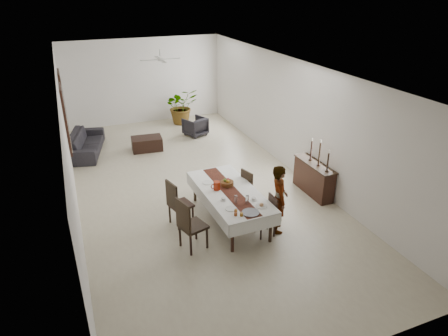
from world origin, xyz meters
TOP-DOWN VIEW (x-y plane):
  - floor at (0.00, 0.00)m, footprint 6.00×12.00m
  - ceiling at (0.00, 0.00)m, footprint 6.00×12.00m
  - wall_back at (0.00, 6.00)m, footprint 6.00×0.02m
  - wall_front at (0.00, -6.00)m, footprint 6.00×0.02m
  - wall_left at (-3.00, 0.00)m, footprint 0.02×12.00m
  - wall_right at (3.00, 0.00)m, footprint 0.02×12.00m
  - dining_table_top at (0.25, -1.91)m, footprint 1.06×2.44m
  - table_leg_fl at (-0.17, -3.07)m, footprint 0.07×0.07m
  - table_leg_fr at (0.72, -3.05)m, footprint 0.07×0.07m
  - table_leg_bl at (-0.22, -0.77)m, footprint 0.07×0.07m
  - table_leg_br at (0.67, -0.75)m, footprint 0.07×0.07m
  - tablecloth_top at (0.25, -1.91)m, footprint 1.25×2.62m
  - tablecloth_drape_left at (-0.34, -1.92)m, footprint 0.07×2.60m
  - tablecloth_drape_right at (0.84, -1.90)m, footprint 0.07×2.60m
  - tablecloth_drape_near at (0.28, -3.20)m, footprint 1.19×0.04m
  - tablecloth_drape_far at (0.22, -0.62)m, footprint 1.19×0.04m
  - table_runner at (0.25, -1.91)m, footprint 0.41×2.52m
  - red_pitcher at (-0.00, -1.76)m, footprint 0.15×0.15m
  - pitcher_handle at (-0.09, -1.77)m, footprint 0.12×0.02m
  - wine_glass_near at (0.39, -2.56)m, footprint 0.07×0.07m
  - wine_glass_mid at (0.16, -2.46)m, footprint 0.07×0.07m
  - teacup_right at (0.57, -2.51)m, footprint 0.09×0.09m
  - saucer_right at (0.57, -2.51)m, footprint 0.15×0.15m
  - teacup_left at (-0.04, -2.27)m, footprint 0.09×0.09m
  - saucer_left at (-0.04, -2.27)m, footprint 0.15×0.15m
  - plate_near_right at (0.60, -2.81)m, footprint 0.24×0.24m
  - bread_near_right at (0.60, -2.81)m, footprint 0.09×0.09m
  - plate_near_left at (-0.03, -2.67)m, footprint 0.24×0.24m
  - plate_far_left at (-0.08, -1.36)m, footprint 0.24×0.24m
  - serving_tray at (0.28, -2.97)m, footprint 0.36×0.36m
  - jam_jar_a at (0.06, -3.00)m, footprint 0.06×0.06m
  - jam_jar_b at (-0.05, -2.94)m, footprint 0.06×0.06m
  - jam_jar_c at (0.00, -2.84)m, footprint 0.06×0.06m
  - fruit_basket at (0.30, -1.66)m, footprint 0.30×0.30m
  - fruit_red at (0.33, -1.64)m, footprint 0.09×0.09m
  - fruit_green at (0.26, -1.63)m, footprint 0.08×0.08m
  - fruit_yellow at (0.30, -1.71)m, footprint 0.08×0.08m
  - chair_right_near_seat at (0.73, -2.76)m, footprint 0.40×0.40m
  - chair_right_near_leg_fl at (0.88, -2.92)m, footprint 0.04×0.04m
  - chair_right_near_leg_fr at (0.89, -2.60)m, footprint 0.04×0.04m
  - chair_right_near_leg_bl at (0.57, -2.91)m, footprint 0.04×0.04m
  - chair_right_near_leg_br at (0.57, -2.59)m, footprint 0.04×0.04m
  - chair_right_near_back at (0.91, -2.76)m, footprint 0.04×0.39m
  - chair_right_far_seat at (0.67, -1.60)m, footprint 0.51×0.51m
  - chair_right_far_leg_fl at (0.88, -1.72)m, footprint 0.05×0.05m
  - chair_right_far_leg_fr at (0.79, -1.39)m, footprint 0.05×0.05m
  - chair_right_far_leg_bl at (0.55, -1.81)m, footprint 0.05×0.05m
  - chair_right_far_leg_br at (0.46, -1.48)m, footprint 0.05×0.05m
  - chair_right_far_back at (0.85, -1.55)m, footprint 0.15×0.41m
  - chair_left_near_seat at (-0.85, -2.62)m, footprint 0.61×0.61m
  - chair_left_near_leg_fl at (-1.10, -2.48)m, footprint 0.06×0.06m
  - chair_left_near_leg_fr at (-0.99, -2.87)m, footprint 0.06×0.06m
  - chair_left_near_leg_bl at (-0.72, -2.37)m, footprint 0.06×0.06m
  - chair_left_near_leg_br at (-0.60, -2.76)m, footprint 0.06×0.06m
  - chair_left_near_back at (-1.07, -2.68)m, footprint 0.18×0.49m
  - chair_left_far_seat at (-0.83, -1.66)m, footprint 0.57×0.57m
  - chair_left_far_leg_fl at (-1.07, -1.52)m, footprint 0.06×0.06m
  - chair_left_far_leg_fr at (-0.97, -1.89)m, footprint 0.06×0.06m
  - chair_left_far_leg_bl at (-0.70, -1.42)m, footprint 0.06×0.06m
  - chair_left_far_leg_br at (-0.60, -1.79)m, footprint 0.06×0.06m
  - chair_left_far_back at (-1.04, -1.71)m, footprint 0.16×0.46m
  - woman at (1.08, -2.70)m, footprint 0.53×0.66m
  - sideboard_body at (2.78, -1.53)m, footprint 0.36×1.37m
  - sideboard_top at (2.78, -1.53)m, footprint 0.40×1.42m
  - candlestick_near_base at (2.78, -2.03)m, footprint 0.09×0.09m
  - candlestick_near_shaft at (2.78, -2.03)m, footprint 0.05×0.05m
  - candlestick_near_candle at (2.78, -2.03)m, footprint 0.03×0.03m
  - candlestick_mid_base at (2.78, -1.67)m, footprint 0.09×0.09m
  - candlestick_mid_shaft at (2.78, -1.67)m, footprint 0.05×0.05m
  - candlestick_mid_candle at (2.78, -1.67)m, footprint 0.03×0.03m
  - candlestick_far_base at (2.78, -1.30)m, footprint 0.09×0.09m
  - candlestick_far_shaft at (2.78, -1.30)m, footprint 0.05×0.05m
  - candlestick_far_candle at (2.78, -1.30)m, footprint 0.03×0.03m
  - sofa at (-2.50, 3.54)m, footprint 1.40×2.43m
  - armchair at (1.29, 3.78)m, footprint 0.93×0.94m
  - coffee_table at (-0.62, 3.05)m, footprint 1.02×0.73m
  - potted_plant at (1.23, 5.29)m, footprint 1.34×1.19m
  - mirror_frame_near at (-2.96, 2.20)m, footprint 0.06×1.05m
  - mirror_glass_near at (-2.92, 2.20)m, footprint 0.01×0.90m
  - mirror_frame_far at (-2.96, 4.30)m, footprint 0.06×1.05m
  - mirror_glass_far at (-2.92, 4.30)m, footprint 0.01×0.90m
  - fan_rod at (0.00, 3.00)m, footprint 0.04×0.04m
  - fan_hub at (0.00, 3.00)m, footprint 0.16×0.16m
  - fan_blade_n at (0.00, 3.35)m, footprint 0.10×0.55m
  - fan_blade_s at (0.00, 2.65)m, footprint 0.10×0.55m
  - fan_blade_e at (0.35, 3.00)m, footprint 0.55×0.10m
  - fan_blade_w at (-0.35, 3.00)m, footprint 0.55×0.10m

SIDE VIEW (x-z plane):
  - floor at x=0.00m, z-range 0.00..0.00m
  - chair_right_near_leg_fl at x=0.88m, z-range 0.00..0.38m
  - chair_right_near_leg_fr at x=0.89m, z-range 0.00..0.38m
  - chair_right_near_leg_bl at x=0.57m, z-range 0.00..0.38m
  - chair_right_near_leg_br at x=0.57m, z-range 0.00..0.38m
  - chair_right_far_leg_fl at x=0.88m, z-range 0.00..0.41m
  - chair_right_far_leg_fr at x=0.79m, z-range 0.00..0.41m
  - chair_right_far_leg_bl at x=0.55m, z-range 0.00..0.41m
  - chair_right_far_leg_br at x=0.46m, z-range 0.00..0.41m
  - coffee_table at x=-0.62m, z-range 0.00..0.43m
  - chair_left_far_leg_fl at x=-1.07m, z-range 0.00..0.46m
  - chair_left_far_leg_fr at x=-0.97m, z-range 0.00..0.46m
  - chair_left_far_leg_bl at x=-0.70m, z-range 0.00..0.46m
  - chair_left_far_leg_br at x=-0.60m, z-range 0.00..0.46m
  - chair_left_near_leg_fl at x=-1.10m, z-range 0.00..0.49m
  - chair_left_near_leg_fr at x=-0.99m, z-range 0.00..0.49m
  - chair_left_near_leg_bl at x=-0.72m, z-range 0.00..0.49m
  - chair_left_near_leg_br at x=-0.60m, z-range 0.00..0.49m
  - armchair at x=1.29m, z-range 0.00..0.66m
  - sofa at x=-2.50m, z-range 0.00..0.67m
  - table_leg_fl at x=-0.17m, z-range 0.00..0.70m
  - table_leg_fr at x=0.72m, z-range 0.00..0.70m
  - table_leg_bl at x=-0.22m, z-range 0.00..0.70m
  - table_leg_br at x=0.67m, z-range 0.00..0.70m
  - chair_right_near_seat at x=0.73m, z-range 0.38..0.43m
  - sideboard_body at x=2.78m, z-range 0.00..0.82m
  - chair_right_far_seat at x=0.67m, z-range 0.41..0.46m
  - chair_left_far_seat at x=-0.83m, z-range 0.46..0.52m
  - chair_left_near_seat at x=-0.85m, z-range 0.49..0.54m
  - tablecloth_drape_left at x=-0.34m, z-range 0.46..0.77m
  - tablecloth_drape_right at x=0.84m, z-range 0.46..0.77m
  - tablecloth_drape_near at x=0.28m, z-range 0.46..0.77m
  - tablecloth_drape_far at x=0.22m, z-range 0.46..0.77m
  - chair_right_near_back at x=0.91m, z-range 0.42..0.92m
  - potted_plant at x=1.23m, z-range 0.00..1.37m
  - chair_right_far_back at x=0.85m, z-range 0.45..0.98m
  - dining_table_top at x=0.25m, z-range 0.70..0.75m
  - tablecloth_top at x=0.25m, z-range 0.75..0.77m
  - table_runner at x=0.25m, z-range 0.77..0.77m
  - saucer_right at x=0.57m, z-range 0.77..0.78m
  - saucer_left at x=-0.04m, z-range 0.77..0.78m
  - plate_near_right at x=0.60m, z-range 0.77..0.78m
  - plate_near_left at x=-0.03m, z-range 0.77..0.78m
  - plate_far_left at x=-0.08m, z-range 0.77..0.78m
  - serving_tray at x=0.28m, z-range 0.77..0.79m
  - woman at x=1.08m, z-range 0.00..1.57m
  - teacup_right at x=0.57m, z-range 0.77..0.83m
  - teacup_left at x=-0.04m, z-range 0.77..0.83m
  - bread_near_right at x=0.60m, z-range 0.76..0.85m
  - jam_jar_a at x=0.06m, z-range 0.77..0.84m
  - jam_jar_b at x=-0.05m, z-range 0.77..0.84m
  - jam_jar_c at x=0.00m, z-range 0.77..0.84m
  - chair_left_far_back at x=-1.04m, z-range 0.51..1.11m
  - fruit_basket at x=0.30m, z-range 0.77..0.87m
  - sideboard_top at x=2.78m, z-range 0.82..0.85m
  - chair_left_near_back at x=-1.07m, z-range 0.54..1.16m
  - wine_glass_near at x=0.39m, z-range 0.77..0.94m
  - wine_glass_mid at x=0.16m, z-range 0.77..0.94m
  - candlestick_near_base at x=2.78m, z-range 0.85..0.88m
  - candlestick_mid_base at x=2.78m, z-range 0.85..0.88m
  - candlestick_far_base at x=2.78m, z-range 0.85..0.88m
  - red_pitcher at x=0.00m, z-range 0.77..0.97m
  - pitcher_handle at x=-0.09m, z-range 0.81..0.93m
  - fruit_red at x=0.33m, z-range 0.85..0.94m
  - fruit_green at x=0.26m, z-range 0.85..0.93m
  - fruit_yellow at x=0.30m, z-range 0.85..0.93m
  - candlestick_near_shaft at x=2.78m, z-range 0.88..1.33m
  - candlestick_far_shaft at x=2.78m, z-range 0.88..1.38m
  - candlestick_mid_shaft at x=2.78m, z-range 0.88..1.47m
  - candlestick_near_candle at x=2.78m, z-range 1.33..1.40m
  - candlestick_far_candle at x=2.78m, z-range 1.38..1.45m
  - candlestick_mid_candle at x=2.78m, z-range 1.47..1.54m
  - wall_back at x=0.00m, z-range 0.00..3.20m
  - wall_front at x=0.00m, z-range 0.00..3.20m
  - wall_left at x=-3.00m, z-range 0.00..3.20m
  - wall_right at x=3.00m, z-range 0.00..3.20m
  - mirror_frame_near at x=-2.96m, z-range 0.67..2.53m
  - mirror_glass_near at x=-2.92m, z-range 0.75..2.45m
  - mirror_frame_far at x=-2.96m, z-range 0.67..2.53m
  - mirror_glass_far at x=-2.92m, z-range 0.75..2.45m
  - fan_hub at x=0.00m, z-range 2.86..2.94m
  - fan_blade_n at x=0.00m, z-range 2.89..2.91m
  - fan_blade_s at x=0.00m, z-range 2.89..2.91m
  - fan_blade_e at x=0.35m, z-range 2.89..2.91m
  - fan_blade_w at x=-0.35m, z-range 2.89..2.91m
  - fan_rod at x=0.00m, z-range 3.00..3.20m
  - ceiling at x=0.00m, z-range 3.19..3.21m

